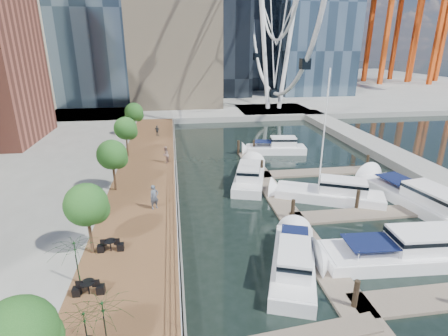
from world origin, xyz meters
The scene contains 17 objects.
ground centered at (0.00, 0.00, 0.00)m, with size 520.00×520.00×0.00m, color black.
boardwalk centered at (-9.00, 15.00, 0.50)m, with size 6.00×60.00×1.00m, color brown.
seawall centered at (-6.00, 15.00, 0.50)m, with size 0.25×60.00×1.00m, color #595954.
land_far centered at (0.00, 102.00, 0.50)m, with size 200.00×114.00×1.00m, color gray.
breakwater centered at (20.00, 20.00, 0.50)m, with size 4.00×60.00×1.00m, color gray.
pier centered at (14.00, 52.00, 0.50)m, with size 14.00×12.00×1.00m, color gray.
railing centered at (-6.10, 15.00, 1.52)m, with size 0.10×60.00×1.05m, color white, non-canonical shape.
floating_docks centered at (7.97, 9.98, 0.49)m, with size 16.00×34.00×2.60m.
port_cranes centered at (67.67, 95.67, 20.00)m, with size 40.00×52.00×38.00m.
street_trees centered at (-11.40, 14.00, 4.29)m, with size 2.60×42.60×4.60m.
cafe_tables centered at (-10.40, -2.00, 1.37)m, with size 2.50×13.70×0.74m.
yacht_foreground centered at (8.34, 1.61, 0.00)m, with size 3.16×11.79×2.15m, color white, non-canonical shape.
pedestrian_near centered at (-7.79, 9.71, 1.99)m, with size 0.72×0.47×1.98m, color #464F5D.
pedestrian_mid centered at (-7.04, 20.98, 1.91)m, with size 0.89×0.69×1.82m, color #916D64.
pedestrian_far centered at (-8.33, 33.22, 1.74)m, with size 0.87×0.36×1.48m, color #363B43.
moored_yachts centered at (7.67, 9.67, 0.00)m, with size 19.27×37.15×11.50m.
cafe_seating centered at (-10.28, -2.10, 2.27)m, with size 5.20×8.09×2.64m.
Camera 1 is at (-6.02, -15.80, 13.34)m, focal length 28.00 mm.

